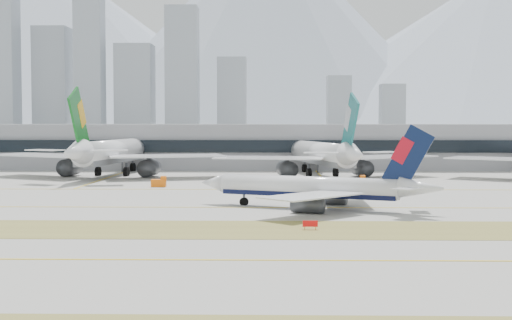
{
  "coord_description": "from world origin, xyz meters",
  "views": [
    {
      "loc": [
        7.33,
        -134.5,
        15.49
      ],
      "look_at": [
        4.21,
        18.0,
        7.5
      ],
      "focal_mm": 50.0,
      "sensor_mm": 36.0,
      "label": 1
    }
  ],
  "objects_px": {
    "widebody_eva": "(111,153)",
    "widebody_cathay": "(323,155)",
    "taxiing_airliner": "(317,188)",
    "terminal": "(250,146)"
  },
  "relations": [
    {
      "from": "taxiing_airliner",
      "to": "widebody_cathay",
      "type": "xyz_separation_m",
      "value": [
        6.88,
        75.94,
        2.52
      ]
    },
    {
      "from": "widebody_eva",
      "to": "widebody_cathay",
      "type": "height_order",
      "value": "widebody_eva"
    },
    {
      "from": "taxiing_airliner",
      "to": "widebody_cathay",
      "type": "bearing_deg",
      "value": -72.61
    },
    {
      "from": "widebody_cathay",
      "to": "terminal",
      "type": "bearing_deg",
      "value": 13.37
    },
    {
      "from": "widebody_eva",
      "to": "widebody_cathay",
      "type": "xyz_separation_m",
      "value": [
        61.41,
        -1.12,
        -0.4
      ]
    },
    {
      "from": "taxiing_airliner",
      "to": "widebody_cathay",
      "type": "height_order",
      "value": "widebody_cathay"
    },
    {
      "from": "taxiing_airliner",
      "to": "terminal",
      "type": "bearing_deg",
      "value": -60.13
    },
    {
      "from": "widebody_eva",
      "to": "terminal",
      "type": "height_order",
      "value": "widebody_eva"
    },
    {
      "from": "widebody_cathay",
      "to": "terminal",
      "type": "xyz_separation_m",
      "value": [
        -22.48,
        45.77,
        1.26
      ]
    },
    {
      "from": "widebody_cathay",
      "to": "terminal",
      "type": "height_order",
      "value": "widebody_cathay"
    }
  ]
}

